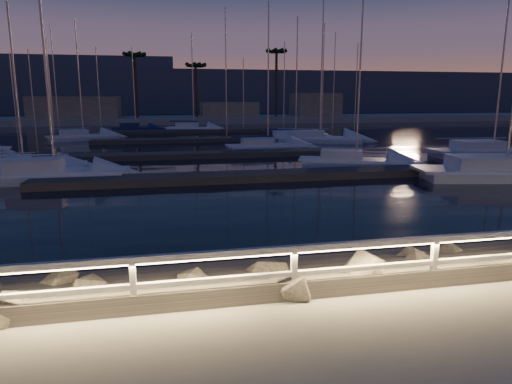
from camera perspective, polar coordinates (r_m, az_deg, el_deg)
The scene contains 21 objects.
ground at distance 9.87m, azimuth 16.15°, elevation -11.54°, with size 400.00×400.00×0.00m, color #A5A195.
harbor_water at distance 39.71m, azimuth -5.40°, elevation 4.81°, with size 400.00×440.00×0.60m.
guard_rail at distance 9.56m, azimuth 16.05°, elevation -7.33°, with size 44.11×0.12×1.06m.
riprap at distance 10.21m, azimuth 3.15°, elevation -11.10°, with size 40.84×2.74×1.32m.
floating_docks at distance 40.91m, azimuth -5.62°, elevation 5.81°, with size 22.00×36.00×0.40m.
far_shore at distance 82.19m, azimuth -8.96°, elevation 9.20°, with size 160.00×14.00×5.20m.
palm_left at distance 80.28m, azimuth -14.96°, elevation 15.93°, with size 3.00×3.00×11.20m.
palm_center at distance 81.35m, azimuth -7.57°, elevation 15.20°, with size 3.00×3.00×9.70m.
palm_right at distance 82.83m, azimuth 2.58°, elevation 16.78°, with size 3.00×3.00×12.20m.
distant_hills at distance 142.74m, azimuth -19.38°, elevation 11.52°, with size 230.00×37.50×18.00m.
sailboat_a at distance 26.57m, azimuth -24.24°, elevation 2.16°, with size 7.58×2.37×12.90m.
sailboat_c at distance 30.14m, azimuth 12.00°, elevation 3.86°, with size 7.46×4.66×12.32m.
sailboat_d at distance 28.42m, azimuth 28.28°, elevation 2.36°, with size 10.08×4.77×16.44m.
sailboat_f at distance 29.97m, azimuth -27.37°, elevation 2.77°, with size 7.15×2.98×11.83m.
sailboat_g at distance 38.68m, azimuth 1.21°, elevation 5.81°, with size 7.12×2.32×11.98m.
sailboat_h at distance 38.51m, azimuth 27.18°, elevation 4.58°, with size 9.73×3.73×16.07m.
sailboat_j at distance 51.15m, azimuth -20.97°, elevation 6.53°, with size 7.35×4.58×12.18m.
sailboat_k at distance 47.16m, azimuth 4.73°, elevation 6.86°, with size 7.25×2.25×12.24m.
sailboat_l at distance 45.86m, azimuth 7.67°, elevation 6.69°, with size 9.03×5.10×14.75m.
sailboat_m at distance 62.86m, azimuth -14.92°, elevation 7.74°, with size 6.53×2.86×10.83m.
sailboat_n at distance 60.82m, azimuth -7.94°, elevation 7.91°, with size 7.50×4.58×12.41m.
Camera 1 is at (-4.41, -7.95, 3.83)m, focal length 32.00 mm.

